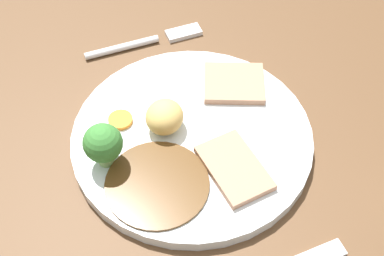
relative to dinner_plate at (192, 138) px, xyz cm
name	(u,v)px	position (x,y,z in cm)	size (l,w,h in cm)	color
dining_table	(190,170)	(2.19, -1.22, -2.50)	(120.00, 84.00, 3.60)	brown
dinner_plate	(192,138)	(0.00, 0.00, 0.00)	(25.83, 25.83, 1.40)	white
gravy_pool	(157,184)	(4.38, -5.87, 0.85)	(10.44, 10.44, 0.30)	#563819
meat_slice_main	(234,83)	(-4.38, 7.38, 1.10)	(6.79, 5.95, 0.80)	tan
meat_slice_under	(234,168)	(6.04, 1.88, 1.10)	(8.01, 5.04, 0.80)	tan
roast_potato_left	(164,117)	(-2.08, -2.23, 2.42)	(4.29, 4.00, 3.43)	#D8B260
carrot_coin_front	(120,120)	(-4.87, -6.30, 0.94)	(2.65, 2.65, 0.47)	orange
broccoli_floret	(103,144)	(-0.45, -9.45, 3.67)	(4.00, 4.00, 5.12)	#8CB766
fork	(148,41)	(-16.67, 1.61, -0.31)	(2.58, 15.32, 0.90)	silver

